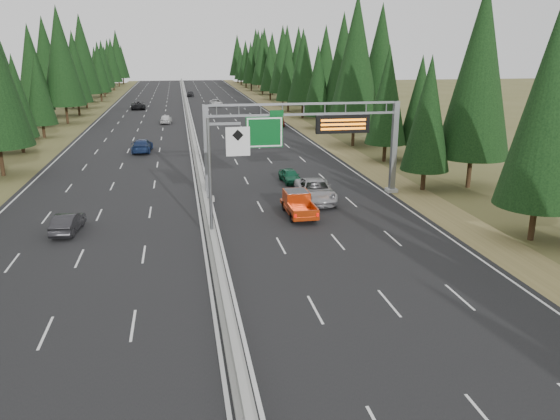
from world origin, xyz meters
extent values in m
cube|color=black|center=(0.00, 80.00, 0.04)|extent=(32.00, 260.00, 0.08)
cube|color=olive|center=(17.80, 80.00, 0.03)|extent=(3.60, 260.00, 0.06)
cube|color=brown|center=(-17.80, 80.00, 0.03)|extent=(3.60, 260.00, 0.06)
cube|color=gray|center=(0.00, 80.00, 0.23)|extent=(0.70, 260.00, 0.30)
cube|color=gray|center=(0.00, 80.00, 0.63)|extent=(0.30, 260.00, 0.60)
cube|color=slate|center=(0.35, 35.00, 3.98)|extent=(0.45, 0.45, 7.80)
cube|color=gray|center=(0.35, 35.00, 0.23)|extent=(0.90, 0.90, 0.30)
cube|color=slate|center=(16.20, 35.00, 3.98)|extent=(0.45, 0.45, 7.80)
cube|color=gray|center=(16.20, 35.00, 0.23)|extent=(0.90, 0.90, 0.30)
cube|color=slate|center=(8.28, 35.00, 7.80)|extent=(15.85, 0.35, 0.16)
cube|color=slate|center=(8.28, 35.00, 6.96)|extent=(15.85, 0.35, 0.16)
cube|color=#054C19|center=(5.00, 34.75, 5.63)|extent=(3.00, 0.10, 2.50)
cube|color=silver|center=(5.00, 34.69, 5.63)|extent=(2.85, 0.02, 2.35)
cube|color=#054C19|center=(6.00, 34.75, 7.13)|extent=(1.10, 0.10, 0.45)
cube|color=black|center=(11.50, 34.70, 6.13)|extent=(4.50, 0.40, 1.50)
cube|color=orange|center=(11.50, 34.48, 6.48)|extent=(3.80, 0.02, 0.18)
cube|color=orange|center=(11.50, 34.48, 6.13)|extent=(3.80, 0.02, 0.18)
cube|color=orange|center=(11.50, 34.48, 5.78)|extent=(3.80, 0.02, 0.18)
cylinder|color=slate|center=(0.00, 25.00, 4.08)|extent=(0.20, 0.20, 8.00)
cube|color=gray|center=(0.00, 25.00, 0.18)|extent=(0.50, 0.50, 0.20)
cube|color=slate|center=(1.00, 25.00, 7.68)|extent=(2.00, 0.15, 0.15)
cube|color=silver|center=(1.80, 24.88, 6.58)|extent=(1.50, 0.06, 1.80)
cylinder|color=black|center=(20.68, 21.80, 1.19)|extent=(0.40, 0.40, 2.38)
cone|color=black|center=(20.68, 21.80, 8.64)|extent=(5.37, 5.37, 12.52)
cylinder|color=black|center=(19.24, 35.28, 0.93)|extent=(0.40, 0.40, 1.87)
cone|color=black|center=(19.24, 35.28, 6.77)|extent=(4.20, 4.20, 9.81)
cylinder|color=black|center=(23.72, 35.52, 1.42)|extent=(0.40, 0.40, 2.83)
cone|color=black|center=(23.72, 35.52, 10.26)|extent=(6.37, 6.37, 14.86)
cylinder|color=black|center=(20.51, 48.10, 1.00)|extent=(0.40, 0.40, 2.00)
cone|color=black|center=(20.51, 48.10, 7.25)|extent=(4.50, 4.50, 10.51)
cylinder|color=black|center=(24.36, 48.24, 0.92)|extent=(0.40, 0.40, 1.84)
cone|color=black|center=(24.36, 48.24, 6.67)|extent=(4.14, 4.14, 9.66)
cylinder|color=black|center=(20.18, 58.41, 1.49)|extent=(0.40, 0.40, 2.97)
cone|color=black|center=(20.18, 58.41, 10.77)|extent=(6.69, 6.69, 15.60)
cylinder|color=black|center=(24.36, 61.04, 1.42)|extent=(0.40, 0.40, 2.83)
cone|color=black|center=(24.36, 61.04, 10.26)|extent=(6.37, 6.37, 14.86)
cylinder|color=black|center=(19.49, 74.37, 1.01)|extent=(0.40, 0.40, 2.02)
cone|color=black|center=(19.49, 74.37, 7.30)|extent=(4.53, 4.53, 10.58)
cylinder|color=black|center=(23.20, 73.88, 1.39)|extent=(0.40, 0.40, 2.78)
cone|color=black|center=(23.20, 73.88, 10.07)|extent=(6.25, 6.25, 14.58)
cylinder|color=black|center=(20.17, 87.83, 1.24)|extent=(0.40, 0.40, 2.47)
cone|color=black|center=(20.17, 87.83, 8.96)|extent=(5.56, 5.56, 12.97)
cylinder|color=black|center=(24.21, 87.79, 1.29)|extent=(0.40, 0.40, 2.57)
cone|color=black|center=(24.21, 87.79, 9.32)|extent=(5.78, 5.78, 13.49)
cylinder|color=black|center=(19.58, 98.08, 1.09)|extent=(0.40, 0.40, 2.18)
cone|color=black|center=(19.58, 98.08, 7.91)|extent=(4.91, 4.91, 11.46)
cylinder|color=black|center=(23.42, 100.31, 1.17)|extent=(0.40, 0.40, 2.34)
cone|color=black|center=(23.42, 100.31, 8.49)|extent=(5.27, 5.27, 12.29)
cylinder|color=black|center=(20.97, 111.05, 1.35)|extent=(0.40, 0.40, 2.70)
cone|color=black|center=(20.97, 111.05, 9.79)|extent=(6.08, 6.08, 14.18)
cylinder|color=black|center=(24.68, 112.31, 1.33)|extent=(0.40, 0.40, 2.67)
cone|color=black|center=(24.68, 112.31, 9.67)|extent=(6.00, 6.00, 14.00)
cylinder|color=black|center=(20.35, 124.06, 1.10)|extent=(0.40, 0.40, 2.21)
cone|color=black|center=(20.35, 124.06, 8.01)|extent=(4.97, 4.97, 11.60)
cylinder|color=black|center=(24.60, 124.69, 1.39)|extent=(0.40, 0.40, 2.79)
cone|color=black|center=(24.60, 124.69, 10.11)|extent=(6.28, 6.28, 14.64)
cylinder|color=black|center=(20.96, 140.64, 1.32)|extent=(0.40, 0.40, 2.63)
cone|color=black|center=(20.96, 140.64, 9.55)|extent=(5.93, 5.93, 13.83)
cylinder|color=black|center=(23.41, 138.91, 1.29)|extent=(0.40, 0.40, 2.59)
cone|color=black|center=(23.41, 138.91, 9.37)|extent=(5.82, 5.82, 13.58)
cylinder|color=black|center=(19.65, 153.66, 1.11)|extent=(0.40, 0.40, 2.22)
cone|color=black|center=(19.65, 153.66, 8.03)|extent=(4.99, 4.99, 11.63)
cylinder|color=black|center=(23.28, 151.34, 1.42)|extent=(0.40, 0.40, 2.84)
cone|color=black|center=(23.28, 151.34, 10.29)|extent=(6.38, 6.38, 14.90)
cylinder|color=black|center=(19.64, 165.99, 1.16)|extent=(0.40, 0.40, 2.32)
cone|color=black|center=(19.64, 165.99, 8.42)|extent=(5.23, 5.23, 12.19)
cylinder|color=black|center=(23.66, 165.80, 1.41)|extent=(0.40, 0.40, 2.81)
cone|color=black|center=(23.66, 165.80, 10.20)|extent=(6.33, 6.33, 14.78)
cylinder|color=black|center=(19.60, 179.42, 1.00)|extent=(0.40, 0.40, 2.00)
cone|color=black|center=(19.60, 179.42, 7.25)|extent=(4.50, 4.50, 10.50)
cylinder|color=black|center=(24.47, 177.20, 1.47)|extent=(0.40, 0.40, 2.93)
cone|color=black|center=(24.47, 177.20, 10.63)|extent=(6.60, 6.60, 15.39)
cylinder|color=black|center=(19.74, 190.52, 1.34)|extent=(0.40, 0.40, 2.67)
cone|color=black|center=(19.74, 190.52, 9.68)|extent=(6.01, 6.01, 14.02)
cylinder|color=black|center=(23.10, 193.42, 1.04)|extent=(0.40, 0.40, 2.08)
cone|color=black|center=(23.10, 193.42, 7.54)|extent=(4.68, 4.68, 10.91)
cylinder|color=black|center=(-19.01, 47.97, 1.49)|extent=(0.40, 0.40, 2.98)
cylinder|color=black|center=(-20.42, 61.20, 0.93)|extent=(0.40, 0.40, 1.85)
cone|color=black|center=(-20.42, 61.20, 6.72)|extent=(4.17, 4.17, 9.74)
cylinder|color=black|center=(-20.46, 72.60, 0.93)|extent=(0.40, 0.40, 1.86)
cone|color=black|center=(-20.46, 72.60, 6.75)|extent=(4.19, 4.19, 9.78)
cylinder|color=black|center=(-24.44, 72.43, 1.05)|extent=(0.40, 0.40, 2.10)
cone|color=black|center=(-24.44, 72.43, 7.60)|extent=(4.72, 4.72, 11.01)
cylinder|color=black|center=(-19.98, 87.61, 1.50)|extent=(0.40, 0.40, 3.00)
cone|color=black|center=(-19.98, 87.61, 10.87)|extent=(6.74, 6.74, 15.74)
cylinder|color=black|center=(-24.04, 85.34, 1.27)|extent=(0.40, 0.40, 2.54)
cone|color=black|center=(-24.04, 85.34, 9.20)|extent=(5.71, 5.71, 13.32)
cylinder|color=black|center=(-19.95, 99.20, 1.22)|extent=(0.40, 0.40, 2.45)
cone|color=black|center=(-19.95, 99.20, 8.87)|extent=(5.50, 5.50, 12.84)
cylinder|color=black|center=(-24.67, 98.75, 1.41)|extent=(0.40, 0.40, 2.83)
cone|color=black|center=(-24.67, 98.75, 10.24)|extent=(6.36, 6.36, 14.83)
cylinder|color=black|center=(-20.50, 112.40, 1.51)|extent=(0.40, 0.40, 3.01)
cone|color=black|center=(-20.50, 112.40, 10.92)|extent=(6.78, 6.78, 15.82)
cylinder|color=black|center=(-23.33, 112.73, 1.03)|extent=(0.40, 0.40, 2.06)
cone|color=black|center=(-23.33, 112.73, 7.48)|extent=(4.64, 4.64, 10.83)
cylinder|color=black|center=(-19.30, 126.78, 1.09)|extent=(0.40, 0.40, 2.18)
cone|color=black|center=(-19.30, 126.78, 7.91)|extent=(4.91, 4.91, 11.45)
cylinder|color=black|center=(-24.21, 126.12, 1.09)|extent=(0.40, 0.40, 2.19)
cone|color=black|center=(-24.21, 126.12, 7.92)|extent=(4.92, 4.92, 11.48)
cylinder|color=black|center=(-20.17, 141.08, 1.13)|extent=(0.40, 0.40, 2.26)
cone|color=black|center=(-20.17, 141.08, 8.20)|extent=(5.09, 5.09, 11.88)
cylinder|color=black|center=(-24.49, 137.85, 1.48)|extent=(0.40, 0.40, 2.96)
cone|color=black|center=(-24.49, 137.85, 10.74)|extent=(6.66, 6.66, 15.55)
cylinder|color=black|center=(-20.84, 151.92, 1.02)|extent=(0.40, 0.40, 2.04)
cone|color=black|center=(-20.84, 151.92, 7.40)|extent=(4.60, 4.60, 10.72)
cylinder|color=black|center=(-23.38, 151.09, 1.00)|extent=(0.40, 0.40, 2.00)
cone|color=black|center=(-23.38, 151.09, 7.26)|extent=(4.51, 4.51, 10.52)
cylinder|color=black|center=(-20.28, 163.65, 1.20)|extent=(0.40, 0.40, 2.40)
cone|color=black|center=(-20.28, 163.65, 8.70)|extent=(5.40, 5.40, 12.59)
cylinder|color=black|center=(-24.26, 165.76, 0.89)|extent=(0.40, 0.40, 1.79)
cone|color=black|center=(-24.26, 165.76, 6.48)|extent=(4.02, 4.02, 9.38)
cylinder|color=black|center=(-20.29, 180.05, 1.42)|extent=(0.40, 0.40, 2.83)
cone|color=black|center=(-20.29, 180.05, 10.26)|extent=(6.37, 6.37, 14.87)
cylinder|color=black|center=(-24.81, 178.20, 1.13)|extent=(0.40, 0.40, 2.25)
cone|color=black|center=(-24.81, 178.20, 8.17)|extent=(5.07, 5.07, 11.83)
cylinder|color=black|center=(-19.99, 192.21, 1.05)|extent=(0.40, 0.40, 2.09)
cone|color=black|center=(-19.99, 192.21, 7.58)|extent=(4.71, 4.71, 10.98)
cylinder|color=black|center=(-24.53, 192.72, 1.21)|extent=(0.40, 0.40, 2.42)
cone|color=black|center=(-24.53, 192.72, 8.78)|extent=(5.45, 5.45, 12.72)
imported|color=#99999D|center=(8.94, 33.35, 0.95)|extent=(3.37, 6.46, 1.74)
cylinder|color=black|center=(5.94, 28.02, 0.45)|extent=(0.28, 0.75, 0.75)
cylinder|color=black|center=(7.53, 28.02, 0.45)|extent=(0.28, 0.75, 0.75)
cylinder|color=black|center=(5.94, 31.11, 0.45)|extent=(0.28, 0.75, 0.75)
cylinder|color=black|center=(7.53, 31.11, 0.45)|extent=(0.28, 0.75, 0.75)
cube|color=#A82D0A|center=(6.74, 29.61, 0.60)|extent=(1.87, 5.25, 0.28)
cube|color=#A82D0A|center=(6.74, 30.46, 1.25)|extent=(1.78, 2.06, 1.03)
cube|color=black|center=(6.74, 30.46, 1.53)|extent=(1.59, 1.78, 0.52)
cube|color=#A82D0A|center=(5.85, 28.21, 0.92)|extent=(0.09, 2.25, 0.56)
cube|color=#A82D0A|center=(7.63, 28.21, 0.92)|extent=(0.09, 2.25, 0.56)
cube|color=#A82D0A|center=(6.74, 27.08, 0.92)|extent=(1.87, 0.09, 0.56)
imported|color=#125235|center=(8.18, 40.00, 0.72)|extent=(1.81, 3.84, 1.27)
imported|color=#4E0B0B|center=(13.93, 77.60, 0.81)|extent=(1.85, 4.51, 1.45)
imported|color=black|center=(11.33, 79.47, 0.89)|extent=(2.76, 5.77, 1.62)
imported|color=silver|center=(6.31, 110.69, 0.79)|extent=(2.64, 5.26, 1.43)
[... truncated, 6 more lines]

